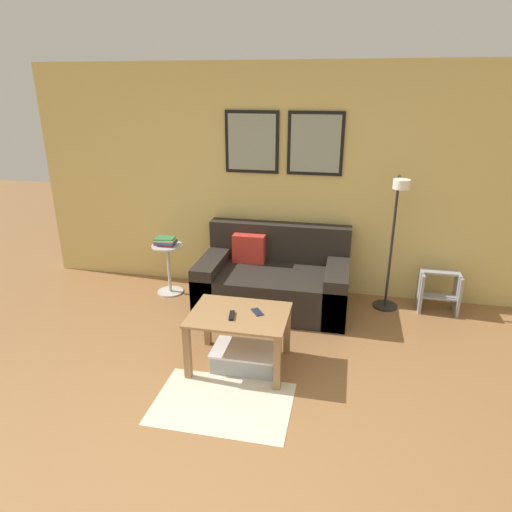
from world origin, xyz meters
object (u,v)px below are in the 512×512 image
(storage_bin, at_px, (245,358))
(floor_lamp, at_px, (394,235))
(coffee_table, at_px, (239,324))
(side_table, at_px, (169,264))
(remote_control, at_px, (231,315))
(cell_phone, at_px, (257,312))
(step_stool, at_px, (439,290))
(book_stack, at_px, (165,241))
(couch, at_px, (274,280))

(storage_bin, height_order, floor_lamp, floor_lamp)
(coffee_table, height_order, side_table, side_table)
(storage_bin, bearing_deg, remote_control, -162.80)
(floor_lamp, distance_m, cell_phone, 1.73)
(storage_bin, height_order, step_stool, step_stool)
(floor_lamp, bearing_deg, cell_phone, -133.57)
(storage_bin, bearing_deg, book_stack, 133.52)
(couch, height_order, coffee_table, couch)
(couch, distance_m, cell_phone, 1.20)
(book_stack, bearing_deg, step_stool, 3.35)
(coffee_table, relative_size, floor_lamp, 0.56)
(storage_bin, height_order, side_table, side_table)
(side_table, relative_size, book_stack, 2.35)
(cell_phone, bearing_deg, remote_control, 176.37)
(step_stool, bearing_deg, book_stack, -176.65)
(storage_bin, bearing_deg, couch, 88.59)
(coffee_table, height_order, storage_bin, coffee_table)
(couch, bearing_deg, coffee_table, -94.07)
(floor_lamp, relative_size, cell_phone, 10.54)
(coffee_table, bearing_deg, side_table, 132.28)
(storage_bin, distance_m, floor_lamp, 1.97)
(couch, distance_m, side_table, 1.25)
(floor_lamp, bearing_deg, step_stool, 17.77)
(side_table, xyz_separation_m, remote_control, (1.11, -1.34, 0.16))
(remote_control, height_order, step_stool, remote_control)
(couch, height_order, step_stool, couch)
(couch, bearing_deg, step_stool, 7.17)
(couch, bearing_deg, cell_phone, -87.23)
(couch, relative_size, storage_bin, 2.83)
(remote_control, relative_size, step_stool, 0.34)
(remote_control, bearing_deg, book_stack, 120.37)
(coffee_table, bearing_deg, cell_phone, 20.58)
(book_stack, distance_m, cell_phone, 1.81)
(floor_lamp, relative_size, book_stack, 5.87)
(coffee_table, distance_m, book_stack, 1.75)
(couch, xyz_separation_m, coffee_table, (-0.09, -1.23, 0.11))
(side_table, relative_size, cell_phone, 4.22)
(cell_phone, bearing_deg, coffee_table, 166.37)
(cell_phone, bearing_deg, storage_bin, -170.96)
(couch, xyz_separation_m, storage_bin, (-0.03, -1.26, -0.19))
(remote_control, xyz_separation_m, step_stool, (1.90, 1.51, -0.28))
(floor_lamp, height_order, side_table, floor_lamp)
(side_table, bearing_deg, storage_bin, -46.99)
(floor_lamp, distance_m, step_stool, 0.85)
(storage_bin, xyz_separation_m, side_table, (-1.22, 1.31, 0.26))
(book_stack, xyz_separation_m, remote_control, (1.13, -1.34, -0.13))
(coffee_table, relative_size, remote_control, 5.52)
(couch, xyz_separation_m, floor_lamp, (1.22, 0.05, 0.59))
(storage_bin, height_order, book_stack, book_stack)
(step_stool, bearing_deg, side_table, -176.70)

